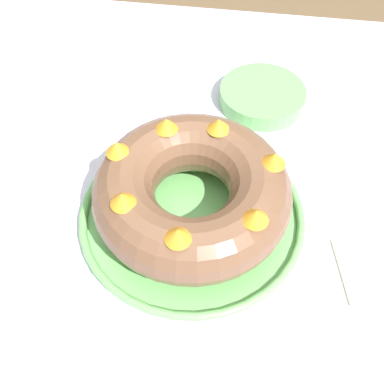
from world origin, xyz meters
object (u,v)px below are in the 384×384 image
(serving_dish, at_px, (192,214))
(bundt_cake, at_px, (192,192))
(side_bowl, at_px, (262,96))
(serving_knife, at_px, (21,212))
(fork, at_px, (48,198))
(cake_knife, at_px, (56,224))

(serving_dish, relative_size, bundt_cake, 1.20)
(bundt_cake, xyz_separation_m, side_bowl, (0.09, 0.28, -0.05))
(serving_dish, xyz_separation_m, serving_knife, (-0.26, -0.03, -0.01))
(serving_dish, bearing_deg, side_bowl, 72.00)
(serving_dish, xyz_separation_m, fork, (-0.23, 0.00, -0.01))
(bundt_cake, bearing_deg, side_bowl, 71.99)
(bundt_cake, xyz_separation_m, fork, (-0.23, 0.00, -0.06))
(serving_dish, relative_size, fork, 1.60)
(serving_knife, bearing_deg, bundt_cake, 4.94)
(serving_knife, xyz_separation_m, cake_knife, (0.06, -0.01, 0.00))
(serving_dish, height_order, fork, serving_dish)
(bundt_cake, bearing_deg, serving_knife, -173.59)
(cake_knife, bearing_deg, serving_dish, 9.15)
(cake_knife, bearing_deg, fork, 120.05)
(serving_dish, height_order, cake_knife, serving_dish)
(fork, height_order, side_bowl, side_bowl)
(serving_knife, distance_m, cake_knife, 0.06)
(bundt_cake, height_order, fork, bundt_cake)
(fork, xyz_separation_m, side_bowl, (0.32, 0.27, 0.01))
(serving_dish, height_order, serving_knife, serving_dish)
(fork, bearing_deg, side_bowl, 44.16)
(serving_dish, xyz_separation_m, cake_knife, (-0.20, -0.04, -0.01))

